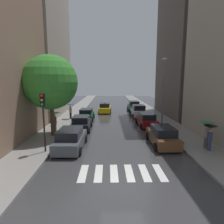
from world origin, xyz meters
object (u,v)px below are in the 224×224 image
Objects in this scene: parked_car_left_third at (86,115)px; pedestrian_far_side at (207,129)px; parked_car_right_nearest at (162,136)px; parked_car_right_third at (138,111)px; lamp_post_right at (163,88)px; parked_car_right_fourth at (134,106)px; taxi_midroad at (105,108)px; pedestrian_near_tree at (210,133)px; traffic_light_left_corner at (43,110)px; pedestrian_foreground at (55,117)px; street_tree_left at (50,82)px; parked_car_right_second at (146,120)px; parked_car_left_nearest at (71,139)px; parked_car_left_second at (81,123)px; pedestrian_by_kerb at (70,108)px.

pedestrian_far_side reaches higher than parked_car_left_third.
parked_car_right_third reaches higher than parked_car_right_nearest.
lamp_post_right is (1.76, 6.45, 3.80)m from parked_car_right_nearest.
taxi_midroad is at bearing 109.49° from parked_car_right_fourth.
pedestrian_near_tree reaches higher than parked_car_left_third.
traffic_light_left_corner reaches higher than parked_car_right_fourth.
lamp_post_right is at bearing 36.91° from traffic_light_left_corner.
taxi_midroad is 0.58× the size of lamp_post_right.
parked_car_left_third is 7.30m from pedestrian_foreground.
pedestrian_far_side is (3.03, -1.29, 0.93)m from parked_car_right_nearest.
parked_car_right_second is at bearing 23.63° from street_tree_left.
pedestrian_foreground is 5.83m from traffic_light_left_corner.
parked_car_right_second is at bearing -43.39° from parked_car_left_nearest.
parked_car_right_third is at bearing -0.27° from parked_car_right_nearest.
parked_car_right_third is at bearing 58.10° from traffic_light_left_corner.
pedestrian_foreground is 0.47× the size of traffic_light_left_corner.
parked_car_left_nearest is 0.61× the size of lamp_post_right.
parked_car_right_fourth reaches higher than parked_car_left_third.
parked_car_right_nearest is 18.64m from parked_car_right_fourth.
pedestrian_near_tree is 0.44× the size of traffic_light_left_corner.
pedestrian_foreground is at bearing -167.02° from lamp_post_right.
pedestrian_near_tree is 14.08m from street_tree_left.
parked_car_right_second is at bearing 169.38° from lamp_post_right.
pedestrian_foreground is 14.17m from pedestrian_near_tree.
parked_car_left_second is at bearing 56.05° from parked_car_right_nearest.
parked_car_left_second is 0.98× the size of parked_car_right_third.
parked_car_left_third is at bearing 0.42° from parked_car_left_second.
parked_car_left_second is 5.65m from street_tree_left.
parked_car_left_second is at bearing 47.08° from street_tree_left.
pedestrian_far_side is at bearing -168.91° from parked_car_right_third.
pedestrian_foreground is at bearing 116.90° from parked_car_left_second.
pedestrian_by_kerb is (-9.78, -2.30, 0.83)m from parked_car_right_third.
pedestrian_far_side is (13.03, -5.03, -0.01)m from pedestrian_foreground.
parked_car_right_nearest is 2.47× the size of pedestrian_near_tree.
lamp_post_right is (6.85, -10.44, 3.79)m from taxi_midroad.
parked_car_right_third is at bearing -125.18° from taxi_midroad.
parked_car_right_nearest is 1.02× the size of parked_car_right_second.
pedestrian_foreground is 0.27× the size of street_tree_left.
street_tree_left is 12.31m from lamp_post_right.
parked_car_left_second is 9.02m from parked_car_right_nearest.
parked_car_left_third is at bearing 137.48° from parked_car_right_fourth.
parked_car_left_third is 9.52m from street_tree_left.
parked_car_right_third is at bearing -2.97° from pedestrian_far_side.
pedestrian_far_side is at bearing -136.03° from pedestrian_near_tree.
lamp_post_right reaches higher than parked_car_left_nearest.
pedestrian_foreground is 7.03m from pedestrian_by_kerb.
traffic_light_left_corner reaches higher than pedestrian_near_tree.
parked_car_left_second is at bearing 44.30° from pedestrian_far_side.
parked_car_right_third is at bearing -43.14° from parked_car_left_second.
pedestrian_by_kerb reaches higher than parked_car_left_nearest.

